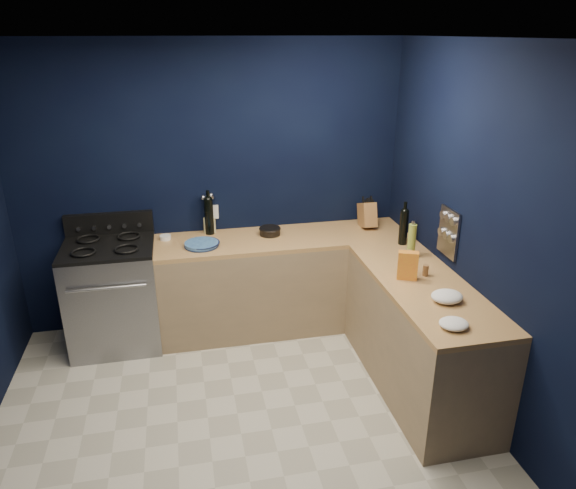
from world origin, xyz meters
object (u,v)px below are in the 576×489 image
object	(u,v)px
gas_range	(114,297)
knife_block	(367,215)
crouton_bag	(408,265)
utensil_crock	(210,225)
plate_stack	(201,244)

from	to	relation	value
gas_range	knife_block	bearing A→B (deg)	2.84
knife_block	gas_range	bearing A→B (deg)	-176.03
gas_range	crouton_bag	world-z (taller)	crouton_bag
utensil_crock	knife_block	size ratio (longest dim) A/B	0.61
plate_stack	crouton_bag	size ratio (longest dim) A/B	1.34
gas_range	knife_block	distance (m)	2.43
utensil_crock	plate_stack	bearing A→B (deg)	-106.23
gas_range	knife_block	size ratio (longest dim) A/B	3.97
gas_range	plate_stack	bearing A→B (deg)	-4.62
plate_stack	gas_range	bearing A→B (deg)	175.38
plate_stack	utensil_crock	xyz separation A→B (m)	(0.10, 0.33, 0.05)
utensil_crock	crouton_bag	bearing A→B (deg)	-43.46
plate_stack	utensil_crock	distance (m)	0.35
knife_block	crouton_bag	distance (m)	1.16
knife_block	crouton_bag	size ratio (longest dim) A/B	1.06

